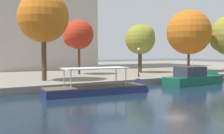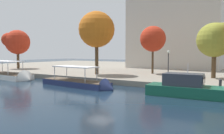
{
  "view_description": "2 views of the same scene",
  "coord_description": "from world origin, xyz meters",
  "views": [
    {
      "loc": [
        -20.58,
        -21.05,
        4.31
      ],
      "look_at": [
        -3.77,
        6.43,
        2.55
      ],
      "focal_mm": 45.45,
      "sensor_mm": 36.0,
      "label": 1
    },
    {
      "loc": [
        13.18,
        -18.72,
        4.5
      ],
      "look_at": [
        -2.09,
        5.61,
        2.67
      ],
      "focal_mm": 35.99,
      "sensor_mm": 36.0,
      "label": 2
    }
  ],
  "objects": [
    {
      "name": "tree_4",
      "position": [
        -9.45,
        12.82,
        8.48
      ],
      "size": [
        6.19,
        6.19,
        10.83
      ],
      "color": "#4C3823",
      "rests_on": "dock_promenade"
    },
    {
      "name": "tour_boat_1",
      "position": [
        -6.06,
        4.11,
        0.27
      ],
      "size": [
        12.05,
        3.7,
        3.8
      ],
      "rotation": [
        0.0,
        0.0,
        -0.09
      ],
      "color": "navy",
      "rests_on": "ground_plane"
    },
    {
      "name": "lamp_post",
      "position": [
        3.5,
        11.08,
        3.14
      ],
      "size": [
        0.37,
        0.37,
        4.05
      ],
      "color": "black",
      "rests_on": "dock_promenade"
    },
    {
      "name": "tree_2",
      "position": [
        8.54,
        17.08,
        6.61
      ],
      "size": [
        5.06,
        5.06,
        8.15
      ],
      "color": "#4C3823",
      "rests_on": "dock_promenade"
    },
    {
      "name": "tree_1",
      "position": [
        -34.61,
        14.41,
        7.07
      ],
      "size": [
        5.84,
        5.92,
        9.15
      ],
      "color": "#4C3823",
      "rests_on": "dock_promenade"
    },
    {
      "name": "dock_promenade",
      "position": [
        0.0,
        35.3,
        0.38
      ],
      "size": [
        120.0,
        55.0,
        0.76
      ],
      "primitive_type": "cube",
      "color": "gray",
      "rests_on": "ground_plane"
    },
    {
      "name": "tour_boat_0",
      "position": [
        -22.52,
        4.51,
        0.35
      ],
      "size": [
        13.59,
        4.11,
        4.37
      ],
      "rotation": [
        0.0,
        0.0,
        -0.06
      ],
      "color": "silver",
      "rests_on": "ground_plane"
    },
    {
      "name": "motor_yacht_2",
      "position": [
        8.4,
        4.95,
        0.61
      ],
      "size": [
        9.75,
        3.48,
        4.53
      ],
      "rotation": [
        0.0,
        0.0,
        0.07
      ],
      "color": "#14513D",
      "rests_on": "ground_plane"
    },
    {
      "name": "mooring_bollard_0",
      "position": [
        10.27,
        8.26,
        1.23
      ],
      "size": [
        0.33,
        0.33,
        0.88
      ],
      "color": "#2D2D33",
      "rests_on": "dock_promenade"
    },
    {
      "name": "ground_plane",
      "position": [
        0.0,
        0.0,
        0.0
      ],
      "size": [
        220.0,
        220.0,
        0.0
      ],
      "primitive_type": "plane",
      "color": "#142333"
    },
    {
      "name": "tree_3",
      "position": [
        -2.21,
        19.26,
        6.8
      ],
      "size": [
        4.62,
        4.58,
        8.5
      ],
      "color": "#4C3823",
      "rests_on": "dock_promenade"
    }
  ]
}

